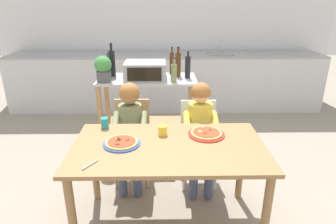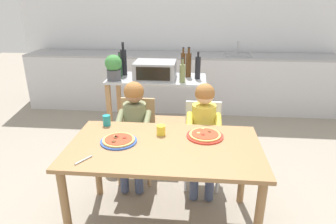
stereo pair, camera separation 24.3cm
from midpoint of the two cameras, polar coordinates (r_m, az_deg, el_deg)
The scene contains 22 objects.
ground_plane at distance 3.67m, azimuth 3.29°, elevation -7.46°, with size 12.54×12.54×0.00m, color gray.
back_wall_tiled at distance 5.18m, azimuth 4.47°, elevation 16.64°, with size 5.58×0.12×2.70m.
kitchen_counter at distance 4.93m, azimuth 4.10°, elevation 5.80°, with size 5.02×0.60×1.10m.
kitchen_island_cart at distance 3.53m, azimuth -0.10°, elevation 1.92°, with size 1.13×0.53×0.89m.
toaster_oven at distance 3.40m, azimuth -0.40°, elevation 8.04°, with size 0.46×0.38×0.19m.
bottle_slim_sauce at distance 3.56m, azimuth -6.56°, elevation 9.53°, with size 0.07×0.07×0.38m.
bottle_squat_spirits at distance 3.50m, azimuth -7.22°, elevation 8.56°, with size 0.05×0.05×0.29m.
bottle_brown_beer at distance 3.23m, azimuth 4.97°, elevation 7.42°, with size 0.06×0.06×0.27m.
bottle_dark_olive_oil at distance 3.47m, azimuth 5.99°, elevation 9.03°, with size 0.06×0.06×0.34m.
bottle_clear_vinegar at distance 3.40m, azimuth 7.80°, elevation 8.44°, with size 0.06×0.06×0.31m.
bottle_tall_green_wine at distance 3.60m, azimuth 4.87°, elevation 9.32°, with size 0.06×0.06×0.32m.
potted_herb_plant at distance 3.34m, azimuth -8.35°, elevation 8.55°, with size 0.19×0.19×0.28m.
dining_table at distance 2.27m, azimuth 2.40°, elevation -8.62°, with size 1.44×0.81×0.73m.
dining_chair_left at distance 3.00m, azimuth -3.66°, elevation -4.12°, with size 0.36×0.36×0.81m.
dining_chair_right at distance 2.93m, azimuth 9.02°, elevation -4.96°, with size 0.36×0.36×0.81m.
child_in_olive_shirt at distance 2.82m, azimuth -4.12°, elevation -1.91°, with size 0.32×0.42×1.01m.
child_in_yellow_shirt at distance 2.75m, azimuth 9.37°, elevation -2.82°, with size 0.32×0.42×1.02m.
pizza_plate_blue_rimmed at distance 2.28m, azimuth -6.44°, elevation -5.53°, with size 0.28×0.28×0.03m.
pizza_plate_red_rimmed at distance 2.38m, azimuth 10.02°, elevation -4.48°, with size 0.29×0.29×0.03m.
drinking_cup_yellow at distance 2.37m, azimuth 1.58°, elevation -3.55°, with size 0.07×0.07×0.08m, color yellow.
drinking_cup_teal at distance 2.57m, azimuth -9.05°, elevation -1.65°, with size 0.07×0.07×0.09m, color teal.
serving_spoon at distance 2.07m, azimuth -12.67°, elevation -9.07°, with size 0.01×0.01×0.14m, color #B7BABF.
Camera 2 is at (0.21, -1.96, 1.76)m, focal length 31.79 mm.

